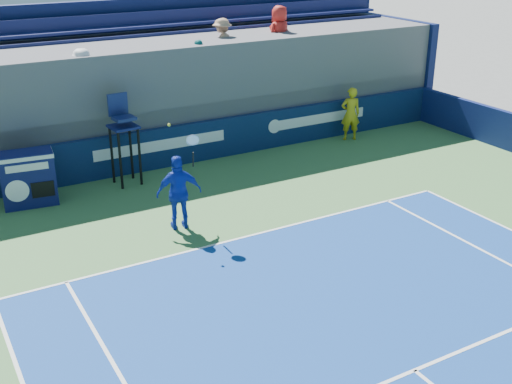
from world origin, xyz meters
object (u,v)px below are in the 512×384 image
ball_person (350,114)px  match_clock (28,177)px  umpire_chair (123,130)px  tennis_player (179,192)px

ball_person → match_clock: bearing=23.7°
umpire_chair → tennis_player: size_ratio=0.96×
umpire_chair → match_clock: bearing=-175.9°
match_clock → umpire_chair: 2.73m
match_clock → tennis_player: (2.74, -3.15, 0.16)m
ball_person → tennis_player: bearing=46.6°
ball_person → match_clock: size_ratio=1.25×
ball_person → umpire_chair: bearing=22.9°
ball_person → match_clock: (-10.29, -0.30, -0.14)m
ball_person → umpire_chair: size_ratio=0.70×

